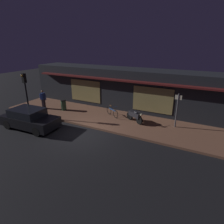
{
  "coord_description": "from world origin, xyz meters",
  "views": [
    {
      "loc": [
        6.98,
        -9.09,
        5.72
      ],
      "look_at": [
        0.97,
        2.4,
        0.95
      ],
      "focal_mm": 30.24,
      "sensor_mm": 36.0,
      "label": 1
    }
  ],
  "objects_px": {
    "sign_post": "(177,109)",
    "traffic_light_pole": "(26,88)",
    "person_photographer": "(43,99)",
    "trash_bin": "(64,105)",
    "parked_car_near": "(29,119)",
    "motorcycle": "(135,116)",
    "bicycle_parked": "(112,112)"
  },
  "relations": [
    {
      "from": "sign_post",
      "to": "traffic_light_pole",
      "type": "height_order",
      "value": "traffic_light_pole"
    },
    {
      "from": "motorcycle",
      "to": "traffic_light_pole",
      "type": "height_order",
      "value": "traffic_light_pole"
    },
    {
      "from": "motorcycle",
      "to": "trash_bin",
      "type": "height_order",
      "value": "motorcycle"
    },
    {
      "from": "parked_car_near",
      "to": "traffic_light_pole",
      "type": "bearing_deg",
      "value": 140.57
    },
    {
      "from": "person_photographer",
      "to": "traffic_light_pole",
      "type": "height_order",
      "value": "traffic_light_pole"
    },
    {
      "from": "trash_bin",
      "to": "traffic_light_pole",
      "type": "relative_size",
      "value": 0.26
    },
    {
      "from": "person_photographer",
      "to": "sign_post",
      "type": "distance_m",
      "value": 11.31
    },
    {
      "from": "motorcycle",
      "to": "traffic_light_pole",
      "type": "relative_size",
      "value": 0.43
    },
    {
      "from": "bicycle_parked",
      "to": "traffic_light_pole",
      "type": "relative_size",
      "value": 0.4
    },
    {
      "from": "bicycle_parked",
      "to": "parked_car_near",
      "type": "distance_m",
      "value": 6.16
    },
    {
      "from": "sign_post",
      "to": "traffic_light_pole",
      "type": "distance_m",
      "value": 11.19
    },
    {
      "from": "person_photographer",
      "to": "sign_post",
      "type": "bearing_deg",
      "value": 6.92
    },
    {
      "from": "bicycle_parked",
      "to": "person_photographer",
      "type": "height_order",
      "value": "person_photographer"
    },
    {
      "from": "bicycle_parked",
      "to": "sign_post",
      "type": "distance_m",
      "value": 5.0
    },
    {
      "from": "sign_post",
      "to": "traffic_light_pole",
      "type": "relative_size",
      "value": 0.67
    },
    {
      "from": "person_photographer",
      "to": "parked_car_near",
      "type": "bearing_deg",
      "value": -57.92
    },
    {
      "from": "bicycle_parked",
      "to": "traffic_light_pole",
      "type": "bearing_deg",
      "value": -150.51
    },
    {
      "from": "bicycle_parked",
      "to": "person_photographer",
      "type": "bearing_deg",
      "value": -169.55
    },
    {
      "from": "person_photographer",
      "to": "traffic_light_pole",
      "type": "bearing_deg",
      "value": -73.76
    },
    {
      "from": "person_photographer",
      "to": "trash_bin",
      "type": "distance_m",
      "value": 1.97
    },
    {
      "from": "bicycle_parked",
      "to": "person_photographer",
      "type": "xyz_separation_m",
      "value": [
        -6.32,
        -1.17,
        0.52
      ]
    },
    {
      "from": "trash_bin",
      "to": "traffic_light_pole",
      "type": "xyz_separation_m",
      "value": [
        -1.26,
        -2.57,
        1.86
      ]
    },
    {
      "from": "bicycle_parked",
      "to": "sign_post",
      "type": "bearing_deg",
      "value": 2.27
    },
    {
      "from": "person_photographer",
      "to": "traffic_light_pole",
      "type": "relative_size",
      "value": 0.46
    },
    {
      "from": "sign_post",
      "to": "trash_bin",
      "type": "height_order",
      "value": "sign_post"
    },
    {
      "from": "motorcycle",
      "to": "traffic_light_pole",
      "type": "distance_m",
      "value": 8.51
    },
    {
      "from": "motorcycle",
      "to": "sign_post",
      "type": "bearing_deg",
      "value": 9.47
    },
    {
      "from": "motorcycle",
      "to": "traffic_light_pole",
      "type": "xyz_separation_m",
      "value": [
        -7.76,
        -2.95,
        1.83
      ]
    },
    {
      "from": "sign_post",
      "to": "trash_bin",
      "type": "xyz_separation_m",
      "value": [
        -9.36,
        -0.86,
        -0.89
      ]
    },
    {
      "from": "trash_bin",
      "to": "parked_car_near",
      "type": "bearing_deg",
      "value": -87.33
    },
    {
      "from": "traffic_light_pole",
      "to": "trash_bin",
      "type": "bearing_deg",
      "value": 63.92
    },
    {
      "from": "traffic_light_pole",
      "to": "parked_car_near",
      "type": "distance_m",
      "value": 2.57
    }
  ]
}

